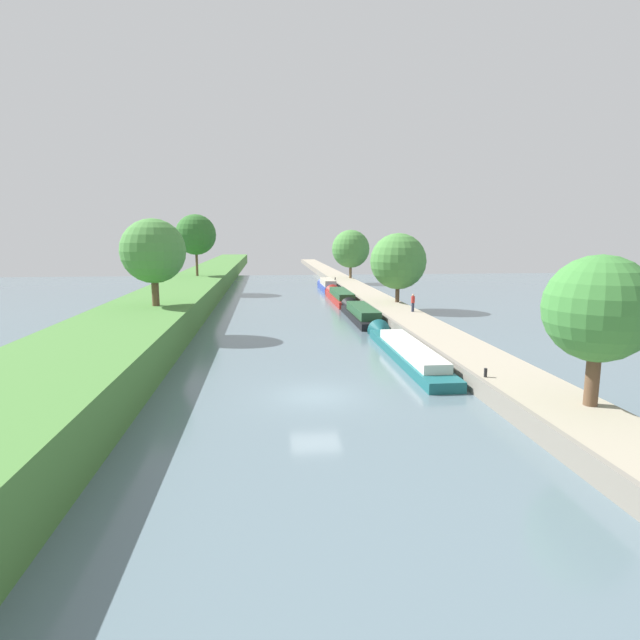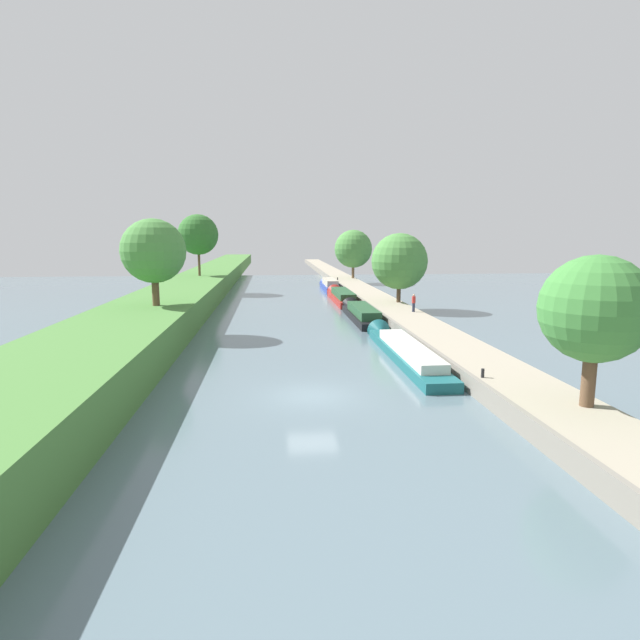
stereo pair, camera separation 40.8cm
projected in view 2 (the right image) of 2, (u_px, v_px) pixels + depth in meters
ground_plane at (312, 396)px, 25.43m from camera, size 160.00×160.00×0.00m
left_grassy_bank at (64, 378)px, 24.14m from camera, size 7.32×260.00×2.48m
right_towpath at (507, 381)px, 26.29m from camera, size 3.87×260.00×0.93m
stone_quay at (468, 382)px, 26.09m from camera, size 0.25×260.00×0.98m
narrowboat_teal at (403, 350)px, 33.65m from camera, size 1.96×16.16×1.87m
narrowboat_black at (361, 313)px, 49.14m from camera, size 2.17×13.18×2.11m
narrowboat_red at (341, 296)px, 62.45m from camera, size 2.18×14.38×2.14m
narrowboat_blue at (329, 285)px, 75.50m from camera, size 1.92×11.49×2.20m
tree_rightbank_near at (595, 310)px, 20.45m from camera, size 4.35×4.35×6.24m
tree_rightbank_midnear at (399, 261)px, 53.47m from camera, size 5.89×5.89×7.27m
tree_rightbank_midfar at (353, 249)px, 84.35m from camera, size 6.25×6.25×7.98m
tree_leftbank_downstream at (154, 251)px, 39.41m from camera, size 4.98×4.98×6.76m
tree_leftbank_upstream at (198, 235)px, 69.30m from camera, size 5.48×5.48×8.34m
person_walking at (414, 302)px, 47.18m from camera, size 0.34×0.34×1.66m
mooring_bollard_near at (483, 373)px, 25.31m from camera, size 0.16×0.16×0.45m
mooring_bollard_far at (338, 279)px, 81.06m from camera, size 0.16×0.16×0.45m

